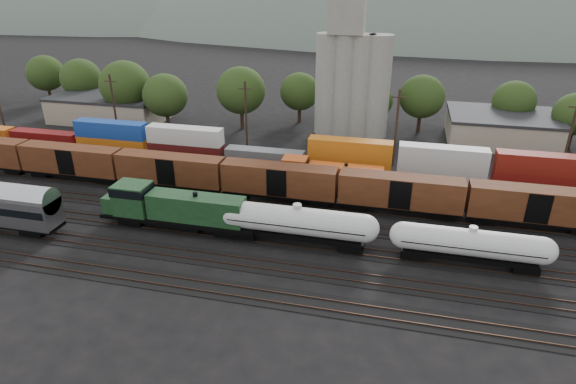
% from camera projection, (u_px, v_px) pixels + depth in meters
% --- Properties ---
extents(ground, '(600.00, 600.00, 0.00)m').
position_uv_depth(ground, '(285.00, 221.00, 58.91)').
color(ground, black).
extents(tracks, '(180.00, 33.20, 0.20)m').
position_uv_depth(tracks, '(285.00, 221.00, 58.89)').
color(tracks, black).
rests_on(tracks, ground).
extents(green_locomotive, '(18.95, 3.34, 5.02)m').
position_uv_depth(green_locomotive, '(170.00, 207.00, 55.99)').
color(green_locomotive, black).
rests_on(green_locomotive, ground).
extents(tank_car_a, '(17.87, 3.20, 4.68)m').
position_uv_depth(tank_car_a, '(297.00, 222.00, 52.78)').
color(tank_car_a, silver).
rests_on(tank_car_a, ground).
extents(tank_car_b, '(16.34, 2.93, 4.28)m').
position_uv_depth(tank_car_b, '(471.00, 244.00, 49.02)').
color(tank_car_b, silver).
rests_on(tank_car_b, ground).
extents(orange_locomotive, '(16.80, 2.80, 4.20)m').
position_uv_depth(orange_locomotive, '(325.00, 174.00, 66.05)').
color(orange_locomotive, black).
rests_on(orange_locomotive, ground).
extents(boxcar_string, '(169.00, 2.90, 4.20)m').
position_uv_depth(boxcar_string, '(400.00, 192.00, 59.16)').
color(boxcar_string, black).
rests_on(boxcar_string, ground).
extents(container_wall, '(160.00, 2.60, 5.80)m').
position_uv_depth(container_wall, '(243.00, 153.00, 73.23)').
color(container_wall, black).
rests_on(container_wall, ground).
extents(grain_silo, '(13.40, 5.00, 29.00)m').
position_uv_depth(grain_silo, '(352.00, 73.00, 85.22)').
color(grain_silo, gray).
rests_on(grain_silo, ground).
extents(industrial_sheds, '(119.38, 17.26, 5.10)m').
position_uv_depth(industrial_sheds, '(367.00, 123.00, 87.51)').
color(industrial_sheds, '#9E937F').
rests_on(industrial_sheds, ground).
extents(tree_band, '(167.35, 21.53, 13.38)m').
position_uv_depth(tree_band, '(384.00, 98.00, 85.68)').
color(tree_band, black).
rests_on(tree_band, ground).
extents(utility_poles, '(122.20, 0.36, 12.00)m').
position_uv_depth(utility_poles, '(319.00, 122.00, 75.70)').
color(utility_poles, black).
rests_on(utility_poles, ground).
extents(distant_hills, '(860.00, 286.00, 130.00)m').
position_uv_depth(distant_hills, '(426.00, 57.00, 291.75)').
color(distant_hills, '#59665B').
rests_on(distant_hills, ground).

